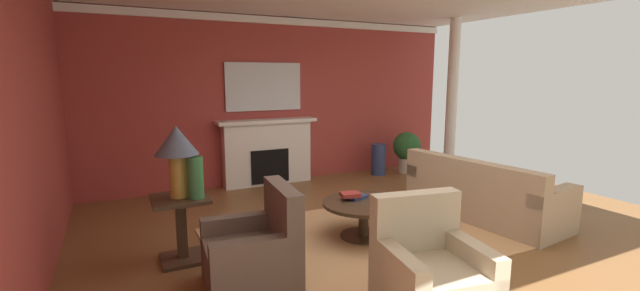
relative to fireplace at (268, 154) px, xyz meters
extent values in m
plane|color=brown|center=(0.27, -3.11, -0.56)|extent=(8.73, 8.73, 0.00)
cube|color=#9E3833|center=(0.27, 0.21, 0.93)|extent=(7.32, 0.12, 2.99)
cube|color=#9E3833|center=(-3.15, -2.81, 0.93)|extent=(0.12, 7.13, 2.99)
cube|color=white|center=(0.27, 0.13, 2.35)|extent=(7.32, 0.08, 0.12)
cube|color=tan|center=(0.18, -2.94, -0.55)|extent=(3.60, 2.36, 0.01)
cube|color=white|center=(0.00, 0.01, 0.00)|extent=(1.60, 0.25, 1.12)
cube|color=black|center=(0.00, -0.01, -0.21)|extent=(0.70, 0.26, 0.60)
cube|color=white|center=(0.00, -0.02, 0.59)|extent=(1.80, 0.35, 0.06)
cube|color=silver|center=(0.00, 0.12, 1.20)|extent=(1.40, 0.04, 0.85)
cube|color=tan|center=(2.07, -3.06, -0.33)|extent=(1.14, 2.19, 0.45)
cube|color=tan|center=(1.73, -3.10, 0.09)|extent=(0.44, 2.11, 0.40)
cube|color=tan|center=(2.18, -4.01, -0.25)|extent=(0.92, 0.30, 0.62)
cube|color=tan|center=(1.96, -2.12, -0.25)|extent=(0.92, 0.30, 0.62)
cube|color=brown|center=(-1.42, -3.50, -0.34)|extent=(0.87, 0.87, 0.44)
cube|color=brown|center=(-1.10, -3.53, 0.14)|extent=(0.23, 0.81, 0.51)
cube|color=brown|center=(-1.39, -3.17, -0.26)|extent=(0.81, 0.21, 0.60)
cube|color=brown|center=(-1.45, -3.83, -0.26)|extent=(0.81, 0.21, 0.60)
cube|color=#C1B293|center=(-0.20, -4.59, -0.34)|extent=(0.93, 0.93, 0.44)
cube|color=#C1B293|center=(-0.15, -4.27, 0.14)|extent=(0.82, 0.30, 0.51)
cube|color=#C1B293|center=(-0.53, -4.53, -0.26)|extent=(0.28, 0.81, 0.60)
cube|color=#C1B293|center=(0.12, -4.65, -0.26)|extent=(0.28, 0.81, 0.60)
cylinder|color=#3D2D1E|center=(0.18, -2.94, -0.13)|extent=(1.00, 1.00, 0.04)
cylinder|color=#3D2D1E|center=(0.18, -2.94, -0.35)|extent=(0.12, 0.12, 0.41)
cylinder|color=#3D2D1E|center=(0.18, -2.94, -0.54)|extent=(0.56, 0.56, 0.03)
cube|color=#3D2D1E|center=(-1.89, -2.62, 0.12)|extent=(0.56, 0.56, 0.04)
cube|color=#3D2D1E|center=(-1.89, -2.62, -0.23)|extent=(0.10, 0.10, 0.66)
cube|color=#3D2D1E|center=(-1.89, -2.62, -0.54)|extent=(0.45, 0.45, 0.04)
cylinder|color=#B28E38|center=(-1.89, -2.62, 0.37)|extent=(0.18, 0.18, 0.45)
cone|color=#4C566B|center=(-1.89, -2.62, 0.74)|extent=(0.44, 0.44, 0.30)
cylinder|color=navy|center=(2.21, -0.30, -0.25)|extent=(0.28, 0.28, 0.62)
cylinder|color=#33703D|center=(-1.74, -2.74, 0.36)|extent=(0.16, 0.16, 0.44)
cube|color=navy|center=(0.17, -2.77, -0.09)|extent=(0.28, 0.25, 0.04)
cube|color=maroon|center=(0.08, -2.79, -0.04)|extent=(0.27, 0.22, 0.05)
cylinder|color=#BCB29E|center=(2.81, -0.42, -0.41)|extent=(0.32, 0.32, 0.30)
sphere|color=#28602D|center=(2.81, -0.42, -0.01)|extent=(0.56, 0.56, 0.56)
cylinder|color=white|center=(3.24, -1.15, 0.93)|extent=(0.20, 0.20, 2.99)
camera|label=1|loc=(-2.45, -7.00, 1.39)|focal=23.28mm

